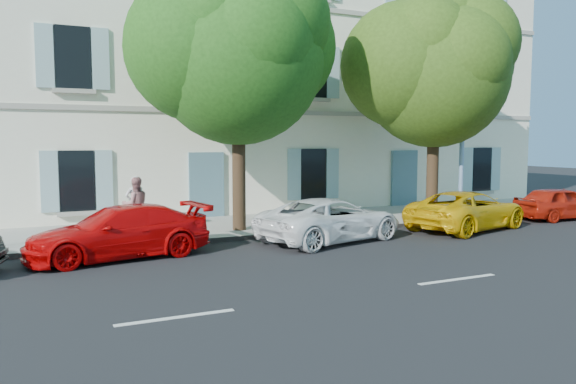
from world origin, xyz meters
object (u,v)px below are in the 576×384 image
tree_left (238,59)px  street_lamp (467,86)px  car_white_coupe (331,220)px  pedestrian_b (136,205)px  tree_right (435,75)px  car_red_coupe (119,232)px  pedestrian_a (135,204)px  car_yellow_supercar (467,210)px  car_red_hatchback (560,203)px

tree_left → street_lamp: size_ratio=0.98×
car_white_coupe → pedestrian_b: (-4.98, 3.15, 0.35)m
street_lamp → pedestrian_b: size_ratio=4.97×
car_white_coupe → tree_right: 7.16m
car_red_coupe → tree_right: bearing=90.0°
street_lamp → pedestrian_b: (-11.24, 1.77, -3.87)m
car_red_coupe → car_white_coupe: car_red_coupe is taller
car_red_coupe → tree_right: size_ratio=0.57×
car_red_coupe → pedestrian_a: pedestrian_a is taller
car_red_coupe → street_lamp: bearing=87.2°
tree_right → pedestrian_b: bearing=172.5°
car_red_coupe → car_white_coupe: size_ratio=0.99×
pedestrian_b → street_lamp: bearing=167.6°
car_white_coupe → pedestrian_a: 6.02m
car_yellow_supercar → street_lamp: (1.15, 1.42, 4.22)m
tree_left → pedestrian_a: size_ratio=4.83×
car_red_coupe → car_yellow_supercar: car_red_coupe is taller
car_red_hatchback → car_yellow_supercar: bearing=97.7°
pedestrian_b → car_white_coupe: bearing=144.3°
tree_left → tree_right: bearing=-3.5°
car_yellow_supercar → tree_left: (-7.10, 2.30, 4.75)m
car_red_hatchback → pedestrian_a: size_ratio=2.13×
car_red_coupe → car_yellow_supercar: 11.04m
car_red_coupe → tree_right: 12.12m
car_red_coupe → tree_right: (11.11, 1.60, 4.57)m
car_red_coupe → street_lamp: 12.94m
car_white_coupe → car_yellow_supercar: bearing=-104.9°
street_lamp → pedestrian_a: 12.02m
car_red_coupe → car_white_coupe: bearing=79.7°
car_yellow_supercar → pedestrian_a: 10.64m
car_red_hatchback → street_lamp: bearing=77.2°
car_red_coupe → tree_left: tree_left is taller
car_red_hatchback → tree_right: bearing=75.8°
tree_right → car_yellow_supercar: bearing=-92.2°
tree_left → car_red_coupe: bearing=-152.6°
car_yellow_supercar → tree_right: 4.95m
car_white_coupe → car_red_hatchback: car_white_coupe is taller
pedestrian_b → car_yellow_supercar: bearing=159.1°
car_red_coupe → pedestrian_b: size_ratio=2.69×
car_red_hatchback → pedestrian_b: (-14.90, 2.83, 0.37)m
car_yellow_supercar → street_lamp: 4.60m
car_yellow_supercar → tree_right: (0.07, 1.86, 4.58)m
pedestrian_a → car_red_coupe: bearing=63.7°
pedestrian_a → car_white_coupe: bearing=136.1°
pedestrian_a → pedestrian_b: pedestrian_a is taller
car_white_coupe → car_red_hatchback: size_ratio=1.27×
car_yellow_supercar → pedestrian_a: size_ratio=2.72×
pedestrian_a → tree_right: bearing=161.8°
pedestrian_a → pedestrian_b: bearing=72.1°
pedestrian_a → car_red_hatchback: bearing=159.0°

